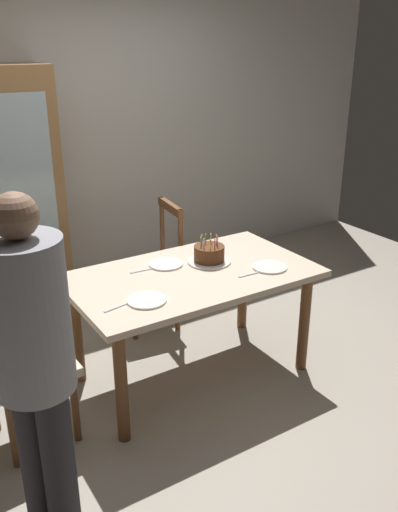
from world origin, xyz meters
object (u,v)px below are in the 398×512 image
object	(u,v)px
birthday_cake	(209,255)
plate_near_celebrant	(147,300)
chair_spindle_back	(151,269)
plate_near_guest	(270,267)
person_celebrant	(34,359)
dining_table	(192,287)
plate_far_side	(166,264)
chair_upholstered	(9,358)

from	to	relation	value
birthday_cake	plate_near_celebrant	bearing A→B (deg)	-154.71
plate_near_celebrant	chair_spindle_back	bearing A→B (deg)	61.64
plate_near_guest	person_celebrant	size ratio (longest dim) A/B	0.14
chair_spindle_back	birthday_cake	bearing A→B (deg)	-82.79
dining_table	birthday_cake	distance (m)	0.25
plate_near_celebrant	plate_near_guest	xyz separation A→B (m)	(0.86, 0.00, 0.00)
plate_near_guest	person_celebrant	bearing A→B (deg)	-162.70
plate_near_celebrant	chair_spindle_back	distance (m)	1.11
plate_near_celebrant	dining_table	bearing A→B (deg)	25.30
person_celebrant	dining_table	bearing A→B (deg)	30.96
plate_near_guest	chair_spindle_back	size ratio (longest dim) A/B	0.23
plate_far_side	dining_table	bearing A→B (deg)	-68.96
plate_far_side	person_celebrant	distance (m)	1.42
birthday_cake	plate_near_guest	size ratio (longest dim) A/B	1.27
person_celebrant	plate_far_side	bearing A→B (deg)	39.38
dining_table	plate_far_side	bearing A→B (deg)	111.04
dining_table	chair_spindle_back	size ratio (longest dim) A/B	1.58
chair_spindle_back	person_celebrant	size ratio (longest dim) A/B	0.61
chair_spindle_back	person_celebrant	distance (m)	1.97
dining_table	person_celebrant	distance (m)	1.38
plate_near_guest	chair_upholstered	distance (m)	1.61
plate_far_side	birthday_cake	bearing A→B (deg)	-23.19
chair_spindle_back	chair_upholstered	world-z (taller)	same
plate_far_side	chair_spindle_back	distance (m)	0.64
birthday_cake	plate_far_side	bearing A→B (deg)	156.81
plate_near_guest	chair_spindle_back	distance (m)	1.05
plate_far_side	person_celebrant	bearing A→B (deg)	-140.62
birthday_cake	person_celebrant	size ratio (longest dim) A/B	0.18
dining_table	plate_far_side	distance (m)	0.23
dining_table	plate_near_celebrant	bearing A→B (deg)	-154.70
chair_upholstered	person_celebrant	bearing A→B (deg)	-92.06
plate_near_celebrant	person_celebrant	size ratio (longest dim) A/B	0.14
dining_table	chair_spindle_back	world-z (taller)	chair_spindle_back
chair_upholstered	dining_table	bearing A→B (deg)	2.42
plate_near_celebrant	plate_far_side	bearing A→B (deg)	49.13
dining_table	plate_far_side	world-z (taller)	plate_far_side
chair_spindle_back	chair_upholstered	size ratio (longest dim) A/B	1.00
plate_near_guest	chair_spindle_back	world-z (taller)	chair_spindle_back
birthday_cake	chair_upholstered	world-z (taller)	chair_upholstered
plate_near_celebrant	chair_upholstered	distance (m)	0.77
birthday_cake	plate_near_guest	xyz separation A→B (m)	(0.27, -0.28, -0.05)
plate_near_celebrant	plate_near_guest	size ratio (longest dim) A/B	1.00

